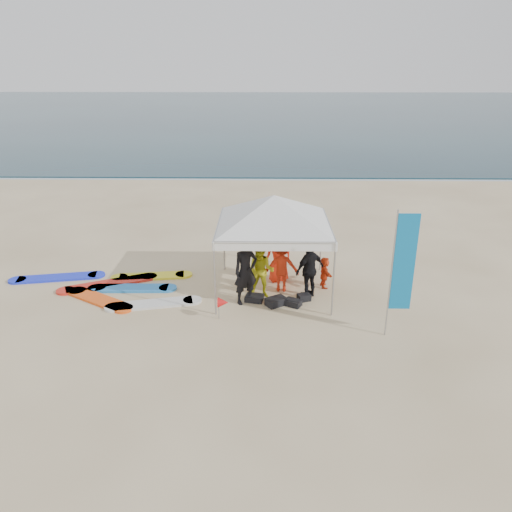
{
  "coord_description": "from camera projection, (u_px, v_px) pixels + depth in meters",
  "views": [
    {
      "loc": [
        0.69,
        -10.76,
        6.45
      ],
      "look_at": [
        0.46,
        2.6,
        1.2
      ],
      "focal_mm": 35.0,
      "sensor_mm": 36.0,
      "label": 1
    }
  ],
  "objects": [
    {
      "name": "ocean",
      "position": [
        260.0,
        111.0,
        68.2
      ],
      "size": [
        160.0,
        84.0,
        0.08
      ],
      "primitive_type": "cube",
      "color": "#0C2633",
      "rests_on": "ground"
    },
    {
      "name": "canopy_tent",
      "position": [
        274.0,
        196.0,
        13.96
      ],
      "size": [
        4.44,
        4.44,
        3.35
      ],
      "color": "#A5A5A8",
      "rests_on": "ground"
    },
    {
      "name": "person_yellow",
      "position": [
        261.0,
        271.0,
        14.34
      ],
      "size": [
        0.87,
        0.74,
        1.59
      ],
      "primitive_type": "imported",
      "rotation": [
        0.0,
        0.0,
        -0.19
      ],
      "color": "gold",
      "rests_on": "ground"
    },
    {
      "name": "person_orange_b",
      "position": [
        279.0,
        255.0,
        15.37
      ],
      "size": [
        0.99,
        0.82,
        1.73
      ],
      "primitive_type": "imported",
      "rotation": [
        0.0,
        0.0,
        3.51
      ],
      "color": "red",
      "rests_on": "ground"
    },
    {
      "name": "ground",
      "position": [
        236.0,
        339.0,
        12.38
      ],
      "size": [
        120.0,
        120.0,
        0.0
      ],
      "primitive_type": "plane",
      "color": "beige",
      "rests_on": "ground"
    },
    {
      "name": "person_black_b",
      "position": [
        310.0,
        270.0,
        14.32
      ],
      "size": [
        1.04,
        0.93,
        1.7
      ],
      "primitive_type": "imported",
      "rotation": [
        0.0,
        0.0,
        3.78
      ],
      "color": "black",
      "rests_on": "ground"
    },
    {
      "name": "person_orange_a",
      "position": [
        282.0,
        266.0,
        14.73
      ],
      "size": [
        1.05,
        0.63,
        1.59
      ],
      "primitive_type": "imported",
      "rotation": [
        0.0,
        0.0,
        3.1
      ],
      "color": "red",
      "rests_on": "ground"
    },
    {
      "name": "gear_pile",
      "position": [
        278.0,
        300.0,
        14.17
      ],
      "size": [
        1.93,
        0.82,
        0.22
      ],
      "color": "black",
      "rests_on": "ground"
    },
    {
      "name": "surfboard_spread",
      "position": [
        115.0,
        287.0,
        15.11
      ],
      "size": [
        5.79,
        2.86,
        0.07
      ],
      "color": "silver",
      "rests_on": "ground"
    },
    {
      "name": "person_black_a",
      "position": [
        246.0,
        271.0,
        13.91
      ],
      "size": [
        0.84,
        0.74,
        1.93
      ],
      "primitive_type": "imported",
      "rotation": [
        0.0,
        0.0,
        0.5
      ],
      "color": "black",
      "rests_on": "ground"
    },
    {
      "name": "marker_pennant",
      "position": [
        223.0,
        303.0,
        13.15
      ],
      "size": [
        0.28,
        0.28,
        0.64
      ],
      "color": "#A5A5A8",
      "rests_on": "ground"
    },
    {
      "name": "shoreline_foam",
      "position": [
        253.0,
        178.0,
        29.31
      ],
      "size": [
        160.0,
        1.2,
        0.01
      ],
      "primitive_type": "cube",
      "color": "silver",
      "rests_on": "ground"
    },
    {
      "name": "person_seated",
      "position": [
        324.0,
        272.0,
        15.06
      ],
      "size": [
        0.38,
        0.92,
        0.97
      ],
      "primitive_type": "imported",
      "rotation": [
        0.0,
        0.0,
        1.67
      ],
      "color": "red",
      "rests_on": "ground"
    },
    {
      "name": "feather_flag",
      "position": [
        403.0,
        264.0,
        11.86
      ],
      "size": [
        0.56,
        0.04,
        3.28
      ],
      "color": "#A5A5A8",
      "rests_on": "ground"
    }
  ]
}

